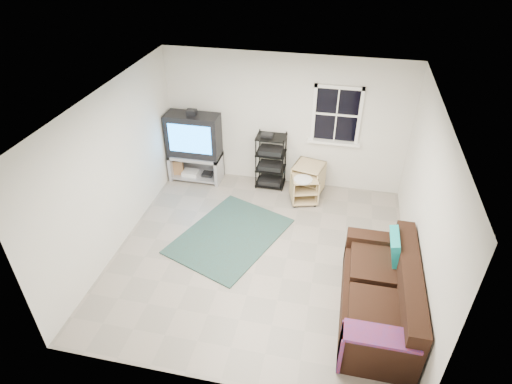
% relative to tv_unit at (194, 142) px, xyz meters
% --- Properties ---
extents(room, '(4.60, 4.62, 4.60)m').
position_rel_tv_unit_xyz_m(room, '(2.68, 0.25, 0.64)').
color(room, gray).
rests_on(room, ground).
extents(tv_unit, '(1.03, 0.52, 1.52)m').
position_rel_tv_unit_xyz_m(tv_unit, '(0.00, 0.00, 0.00)').
color(tv_unit, '#A6A6AE').
rests_on(tv_unit, ground).
extents(av_rack, '(0.56, 0.41, 1.12)m').
position_rel_tv_unit_xyz_m(av_rack, '(1.53, 0.06, -0.34)').
color(av_rack, black).
rests_on(av_rack, ground).
extents(side_table_left, '(0.64, 0.64, 0.63)m').
position_rel_tv_unit_xyz_m(side_table_left, '(2.30, -0.04, -0.49)').
color(side_table_left, tan).
rests_on(side_table_left, ground).
extents(side_table_right, '(0.60, 0.60, 0.56)m').
position_rel_tv_unit_xyz_m(side_table_right, '(2.24, -0.34, -0.52)').
color(side_table_right, tan).
rests_on(side_table_right, ground).
extents(sofa, '(0.93, 2.11, 0.96)m').
position_rel_tv_unit_xyz_m(sofa, '(3.58, -2.86, -0.49)').
color(sofa, black).
rests_on(sofa, ground).
extents(shag_rug, '(2.04, 2.34, 0.02)m').
position_rel_tv_unit_xyz_m(shag_rug, '(1.15, -1.68, -0.82)').
color(shag_rug, '#322216').
rests_on(shag_rug, ground).
extents(paper_bag, '(0.32, 0.24, 0.40)m').
position_rel_tv_unit_xyz_m(paper_bag, '(-0.43, -0.04, -0.63)').
color(paper_bag, brown).
rests_on(paper_bag, ground).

